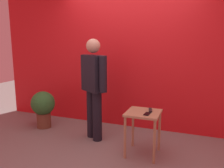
{
  "coord_description": "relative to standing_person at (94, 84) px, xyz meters",
  "views": [
    {
      "loc": [
        1.19,
        -2.79,
        1.59
      ],
      "look_at": [
        -0.07,
        0.55,
        0.93
      ],
      "focal_mm": 36.56,
      "sensor_mm": 36.0,
      "label": 1
    }
  ],
  "objects": [
    {
      "name": "tv_remote",
      "position": [
        0.96,
        -0.17,
        -0.28
      ],
      "size": [
        0.08,
        0.18,
        0.02
      ],
      "primitive_type": "cube",
      "rotation": [
        0.0,
        0.0,
        0.23
      ],
      "color": "black",
      "rests_on": "side_table"
    },
    {
      "name": "cell_phone",
      "position": [
        0.95,
        -0.34,
        -0.28
      ],
      "size": [
        0.08,
        0.15,
        0.01
      ],
      "primitive_type": "cube",
      "rotation": [
        0.0,
        0.0,
        -0.09
      ],
      "color": "black",
      "rests_on": "side_table"
    },
    {
      "name": "ground_plane",
      "position": [
        0.36,
        -0.47,
        -0.92
      ],
      "size": [
        12.0,
        12.0,
        0.0
      ],
      "primitive_type": "plane",
      "color": "gray"
    },
    {
      "name": "side_table",
      "position": [
        0.88,
        -0.26,
        -0.41
      ],
      "size": [
        0.46,
        0.46,
        0.63
      ],
      "color": "tan",
      "rests_on": "ground_plane"
    },
    {
      "name": "standing_person",
      "position": [
        0.0,
        0.0,
        0.0
      ],
      "size": [
        0.59,
        0.45,
        1.64
      ],
      "color": "black",
      "rests_on": "ground_plane"
    },
    {
      "name": "back_wall_red",
      "position": [
        0.36,
        0.8,
        0.42
      ],
      "size": [
        5.41,
        0.12,
        2.67
      ],
      "primitive_type": "cube",
      "color": "red",
      "rests_on": "ground_plane"
    },
    {
      "name": "potted_plant",
      "position": [
        -1.1,
        0.12,
        -0.51
      ],
      "size": [
        0.44,
        0.44,
        0.69
      ],
      "color": "brown",
      "rests_on": "ground_plane"
    }
  ]
}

